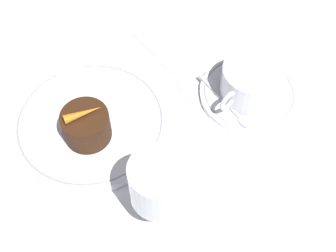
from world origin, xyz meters
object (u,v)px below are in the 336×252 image
Objects in this scene: fork at (174,74)px; dessert_cake at (87,125)px; dinner_plate at (91,123)px; wine_glass at (159,185)px; coffee_cup at (252,81)px.

fork is 2.66× the size of dessert_cake.
dinner_plate is 2.03× the size of wine_glass.
wine_glass is (0.25, 0.04, 0.04)m from coffee_cup.
dessert_cake reaches higher than dinner_plate.
dessert_cake is (0.24, -0.12, -0.00)m from coffee_cup.
dessert_cake is (0.02, 0.02, 0.03)m from dinner_plate.
dessert_cake is at bearing -92.54° from wine_glass.
dessert_cake is at bearing -26.74° from coffee_cup.
wine_glass is 0.26m from fork.
coffee_cup reaches higher than fork.
dinner_plate reaches higher than fork.
dinner_plate is at bearing -6.51° from fork.
dinner_plate is at bearing -97.49° from wine_glass.
wine_glass is 0.17m from dessert_cake.
wine_glass reaches higher than dessert_cake.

